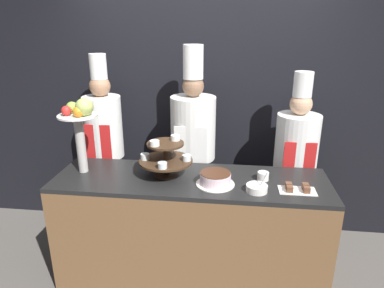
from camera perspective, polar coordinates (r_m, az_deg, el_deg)
The scene contains 11 objects.
wall_back at distance 3.43m, azimuth 1.67°, elevation 7.81°, with size 10.00×0.06×2.80m.
buffet_counter at distance 2.92m, azimuth -0.24°, elevation -14.15°, with size 2.15×0.64×0.95m.
tiered_stand at distance 2.68m, azimuth -4.40°, elevation -2.13°, with size 0.42×0.42×0.32m.
fruit_pedestal at distance 2.80m, azimuth -18.20°, elevation 3.82°, with size 0.31×0.31×0.61m.
cake_round at distance 2.58m, azimuth 3.91°, elevation -5.81°, with size 0.29×0.29×0.10m.
cup_white at distance 2.71m, azimuth 11.76°, elevation -5.25°, with size 0.09×0.09×0.07m.
cake_square_tray at distance 2.60m, azimuth 17.16°, elevation -7.15°, with size 0.26×0.14×0.05m.
serving_bowl_near at distance 2.52m, azimuth 10.75°, elevation -7.24°, with size 0.15×0.15×0.15m.
chef_left at distance 3.37m, azimuth -14.31°, elevation 0.11°, with size 0.35×0.35×1.84m.
chef_center_left at distance 3.16m, azimuth 0.18°, elevation -0.25°, with size 0.41×0.41×1.93m.
chef_center_right at distance 3.23m, azimuth 16.80°, elevation -2.49°, with size 0.38×0.38×1.72m.
Camera 1 is at (0.30, -2.10, 2.09)m, focal length 32.00 mm.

